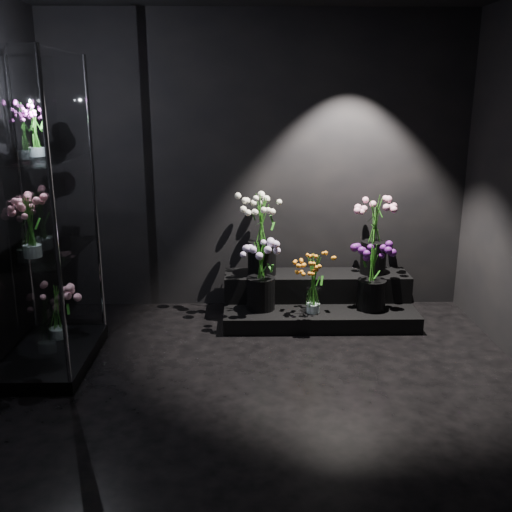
{
  "coord_description": "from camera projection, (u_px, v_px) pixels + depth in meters",
  "views": [
    {
      "loc": [
        -0.12,
        -3.46,
        2.03
      ],
      "look_at": [
        -0.04,
        1.2,
        0.72
      ],
      "focal_mm": 40.0,
      "sensor_mm": 36.0,
      "label": 1
    }
  ],
  "objects": [
    {
      "name": "bouquet_purple",
      "position": [
        373.0,
        274.0,
        5.15
      ],
      "size": [
        0.32,
        0.32,
        0.62
      ],
      "rotation": [
        0.0,
        0.0,
        0.03
      ],
      "color": "black",
      "rests_on": "display_riser"
    },
    {
      "name": "wall_back",
      "position": [
        258.0,
        165.0,
        5.43
      ],
      "size": [
        4.0,
        0.0,
        4.0
      ],
      "primitive_type": "plane",
      "rotation": [
        1.57,
        0.0,
        0.0
      ],
      "color": "black",
      "rests_on": "floor"
    },
    {
      "name": "floor",
      "position": [
        265.0,
        405.0,
        3.88
      ],
      "size": [
        4.0,
        4.0,
        0.0
      ],
      "primitive_type": "plane",
      "color": "black",
      "rests_on": "ground"
    },
    {
      "name": "bouquet_case_magenta",
      "position": [
        35.0,
        129.0,
        4.14
      ],
      "size": [
        0.26,
        0.26,
        0.39
      ],
      "rotation": [
        0.0,
        0.0,
        0.24
      ],
      "color": "white",
      "rests_on": "display_case"
    },
    {
      "name": "bouquet_case_pink",
      "position": [
        30.0,
        225.0,
        4.05
      ],
      "size": [
        0.29,
        0.29,
        0.44
      ],
      "rotation": [
        0.0,
        0.0,
        0.09
      ],
      "color": "white",
      "rests_on": "display_case"
    },
    {
      "name": "display_riser",
      "position": [
        317.0,
        300.0,
        5.43
      ],
      "size": [
        1.76,
        0.78,
        0.39
      ],
      "color": "black",
      "rests_on": "floor"
    },
    {
      "name": "wall_front",
      "position": [
        290.0,
        332.0,
        1.58
      ],
      "size": [
        4.0,
        0.0,
        4.0
      ],
      "primitive_type": "plane",
      "rotation": [
        -1.57,
        0.0,
        0.0
      ],
      "color": "black",
      "rests_on": "floor"
    },
    {
      "name": "display_case",
      "position": [
        37.0,
        218.0,
        4.19
      ],
      "size": [
        0.64,
        1.06,
        2.34
      ],
      "color": "black",
      "rests_on": "floor"
    },
    {
      "name": "bouquet_pink_roses",
      "position": [
        375.0,
        230.0,
        5.37
      ],
      "size": [
        0.43,
        0.43,
        0.75
      ],
      "rotation": [
        0.0,
        0.0,
        -0.23
      ],
      "color": "black",
      "rests_on": "display_riser"
    },
    {
      "name": "bouquet_orange_bells",
      "position": [
        314.0,
        283.0,
        5.07
      ],
      "size": [
        0.29,
        0.29,
        0.54
      ],
      "rotation": [
        0.0,
        0.0,
        0.15
      ],
      "color": "white",
      "rests_on": "display_riser"
    },
    {
      "name": "bouquet_case_base_pink",
      "position": [
        56.0,
        310.0,
        4.64
      ],
      "size": [
        0.35,
        0.35,
        0.45
      ],
      "rotation": [
        0.0,
        0.0,
        -0.02
      ],
      "color": "white",
      "rests_on": "display_case"
    },
    {
      "name": "bouquet_cream_roses",
      "position": [
        262.0,
        229.0,
        5.34
      ],
      "size": [
        0.47,
        0.47,
        0.76
      ],
      "rotation": [
        0.0,
        0.0,
        0.2
      ],
      "color": "black",
      "rests_on": "display_riser"
    },
    {
      "name": "bouquet_lilac",
      "position": [
        261.0,
        270.0,
        5.14
      ],
      "size": [
        0.46,
        0.46,
        0.66
      ],
      "rotation": [
        0.0,
        0.0,
        0.24
      ],
      "color": "black",
      "rests_on": "display_riser"
    }
  ]
}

